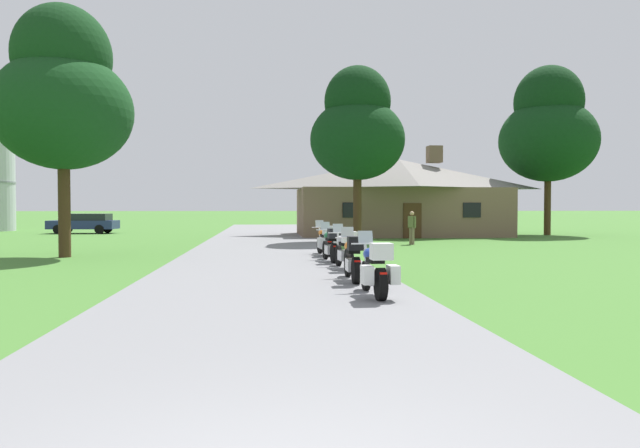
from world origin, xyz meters
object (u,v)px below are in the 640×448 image
(motorcycle_orange_second_in_row, at_px, (353,258))
(tree_right_of_lodge, at_px, (548,129))
(parked_navy_suv_far_left, at_px, (84,222))
(motorcycle_green_fourth_in_row, at_px, (331,245))
(motorcycle_blue_nearest_to_camera, at_px, (375,270))
(motorcycle_orange_farthest_in_row, at_px, (325,241))
(bystander_olive_shirt_near_lodge, at_px, (412,226))
(tree_by_lodge_front, at_px, (357,129))
(tree_left_near, at_px, (63,95))
(motorcycle_silver_third_in_row, at_px, (345,250))

(motorcycle_orange_second_in_row, xyz_separation_m, tree_right_of_lodge, (16.69, 23.73, 6.44))
(motorcycle_orange_second_in_row, distance_m, parked_navy_suv_far_left, 32.54)
(motorcycle_green_fourth_in_row, height_order, parked_navy_suv_far_left, parked_navy_suv_far_left)
(motorcycle_blue_nearest_to_camera, relative_size, parked_navy_suv_far_left, 0.44)
(motorcycle_orange_second_in_row, height_order, motorcycle_orange_farthest_in_row, same)
(motorcycle_orange_second_in_row, bearing_deg, bystander_olive_shirt_near_lodge, 70.66)
(motorcycle_orange_second_in_row, xyz_separation_m, tree_by_lodge_front, (2.72, 16.57, 5.37))
(motorcycle_blue_nearest_to_camera, distance_m, motorcycle_green_fourth_in_row, 7.89)
(tree_left_near, bearing_deg, bystander_olive_shirt_near_lodge, 22.40)
(motorcycle_orange_farthest_in_row, xyz_separation_m, bystander_olive_shirt_near_lodge, (5.04, 6.88, 0.32))
(motorcycle_blue_nearest_to_camera, distance_m, motorcycle_orange_second_in_row, 2.64)
(motorcycle_green_fourth_in_row, distance_m, tree_by_lodge_front, 12.81)
(tree_right_of_lodge, relative_size, tree_by_lodge_front, 1.22)
(motorcycle_orange_second_in_row, distance_m, motorcycle_orange_farthest_in_row, 7.70)
(motorcycle_silver_third_in_row, xyz_separation_m, parked_navy_suv_far_left, (-15.06, 26.06, 0.16))
(motorcycle_silver_third_in_row, xyz_separation_m, tree_right_of_lodge, (16.50, 20.86, 6.44))
(motorcycle_blue_nearest_to_camera, xyz_separation_m, tree_left_near, (-9.66, 11.14, 5.41))
(motorcycle_blue_nearest_to_camera, distance_m, motorcycle_silver_third_in_row, 5.51)
(motorcycle_orange_second_in_row, height_order, motorcycle_green_fourth_in_row, same)
(tree_left_near, bearing_deg, parked_navy_suv_far_left, 104.50)
(motorcycle_blue_nearest_to_camera, height_order, motorcycle_silver_third_in_row, same)
(motorcycle_silver_third_in_row, height_order, tree_left_near, tree_left_near)
(motorcycle_green_fourth_in_row, relative_size, tree_right_of_lodge, 0.18)
(motorcycle_orange_farthest_in_row, bearing_deg, tree_right_of_lodge, 37.10)
(motorcycle_orange_second_in_row, height_order, tree_by_lodge_front, tree_by_lodge_front)
(tree_left_near, height_order, parked_navy_suv_far_left, tree_left_near)
(motorcycle_orange_farthest_in_row, bearing_deg, parked_navy_suv_far_left, 118.25)
(motorcycle_blue_nearest_to_camera, height_order, tree_right_of_lodge, tree_right_of_lodge)
(motorcycle_orange_farthest_in_row, height_order, tree_by_lodge_front, tree_by_lodge_front)
(motorcycle_blue_nearest_to_camera, xyz_separation_m, bystander_olive_shirt_near_lodge, (5.08, 17.22, 0.32))
(motorcycle_silver_third_in_row, bearing_deg, motorcycle_orange_farthest_in_row, 85.98)
(motorcycle_blue_nearest_to_camera, xyz_separation_m, motorcycle_silver_third_in_row, (0.12, 5.51, 0.01))
(tree_left_near, bearing_deg, motorcycle_orange_farthest_in_row, -4.76)
(bystander_olive_shirt_near_lodge, distance_m, tree_left_near, 16.73)
(tree_left_near, relative_size, tree_by_lodge_front, 1.01)
(motorcycle_silver_third_in_row, relative_size, motorcycle_orange_farthest_in_row, 1.00)
(motorcycle_silver_third_in_row, xyz_separation_m, tree_by_lodge_front, (2.53, 13.70, 5.37))
(tree_right_of_lodge, bearing_deg, motorcycle_orange_second_in_row, -125.12)
(motorcycle_orange_second_in_row, relative_size, bystander_olive_shirt_near_lodge, 1.25)
(motorcycle_silver_third_in_row, bearing_deg, parked_navy_suv_far_left, 115.11)
(tree_by_lodge_front, xyz_separation_m, parked_navy_suv_far_left, (-17.58, 12.37, -5.21))
(motorcycle_blue_nearest_to_camera, relative_size, motorcycle_silver_third_in_row, 1.00)
(tree_right_of_lodge, distance_m, tree_by_lodge_front, 15.74)
(motorcycle_green_fourth_in_row, height_order, bystander_olive_shirt_near_lodge, bystander_olive_shirt_near_lodge)
(tree_left_near, bearing_deg, tree_by_lodge_front, 33.26)
(motorcycle_orange_farthest_in_row, bearing_deg, motorcycle_orange_second_in_row, -97.80)
(motorcycle_orange_second_in_row, distance_m, motorcycle_green_fourth_in_row, 5.25)
(motorcycle_green_fourth_in_row, bearing_deg, motorcycle_silver_third_in_row, -91.59)
(motorcycle_blue_nearest_to_camera, bearing_deg, motorcycle_silver_third_in_row, 86.99)
(motorcycle_blue_nearest_to_camera, height_order, motorcycle_green_fourth_in_row, same)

